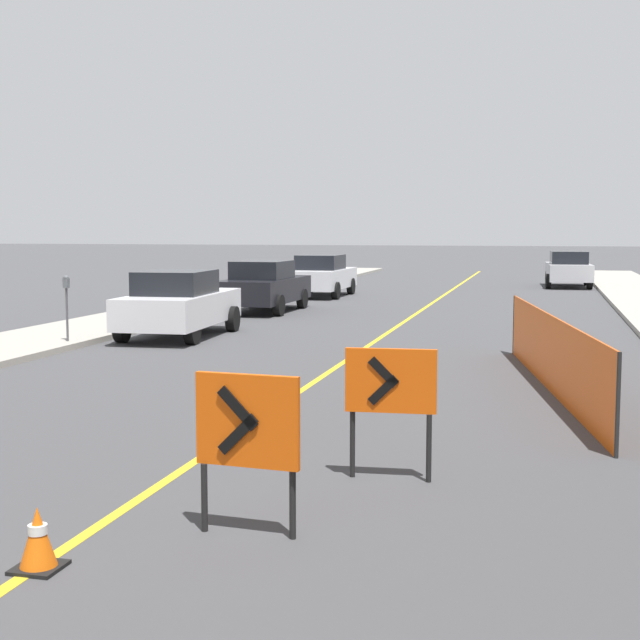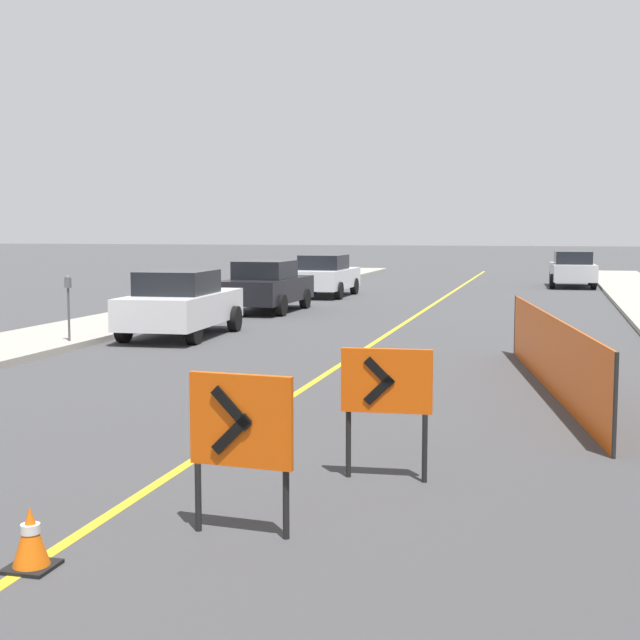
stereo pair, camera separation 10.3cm
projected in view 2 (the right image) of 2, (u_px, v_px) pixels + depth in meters
lane_stripe at (386, 335)px, 21.64m from camera, size 0.12×67.17×0.01m
sidewalk_left at (111, 324)px, 23.45m from camera, size 2.76×67.17×0.13m
traffic_cone_farthest at (31, 538)px, 6.74m from camera, size 0.35×0.35×0.49m
arrow_barricade_primary at (241, 427)px, 7.42m from camera, size 0.92×0.14×1.37m
arrow_barricade_secondary at (386, 388)px, 9.07m from camera, size 0.94×0.13×1.36m
safety_mesh_fence at (551, 353)px, 14.13m from camera, size 1.44×8.38×1.21m
parked_car_curb_near at (181, 303)px, 21.21m from camera, size 2.03×4.39×1.59m
parked_car_curb_mid at (267, 286)px, 27.68m from camera, size 1.94×4.33×1.59m
parked_car_curb_far at (325, 276)px, 33.91m from camera, size 1.94×4.32×1.59m
parked_car_opposite_side at (572, 269)px, 39.30m from camera, size 2.00×4.38×1.59m
parking_meter_far_curb at (68, 295)px, 19.34m from camera, size 0.12×0.11×1.44m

